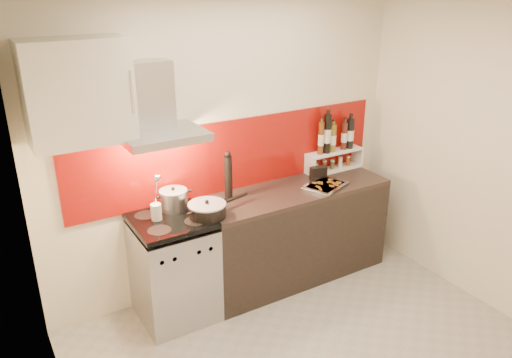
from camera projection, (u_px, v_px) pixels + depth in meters
back_wall at (230, 147)px, 4.37m from camera, size 3.40×0.02×2.60m
left_wall at (59, 279)px, 2.44m from camera, size 0.02×2.80×2.60m
right_wall at (494, 159)px, 4.07m from camera, size 0.02×2.80×2.60m
backsplash at (235, 155)px, 4.41m from camera, size 3.00×0.02×0.64m
range_stove at (174, 269)px, 4.11m from camera, size 0.60×0.60×0.91m
counter at (293, 233)px, 4.68m from camera, size 1.80×0.60×0.90m
range_hood at (156, 111)px, 3.74m from camera, size 0.62×0.50×0.61m
upper_cabinet at (78, 92)px, 3.39m from camera, size 0.70×0.35×0.72m
stock_pot at (174, 200)px, 4.06m from camera, size 0.23×0.23×0.20m
saute_pan at (208, 209)px, 3.96m from camera, size 0.58×0.31×0.14m
utensil_jar at (156, 207)px, 3.87m from camera, size 0.08×0.13×0.41m
pepper_mill at (228, 176)px, 4.22m from camera, size 0.07×0.07×0.44m
step_shelf at (335, 146)px, 4.87m from camera, size 0.62×0.17×0.58m
caddy_box at (318, 174)px, 4.71m from camera, size 0.17×0.09×0.13m
baking_tray at (325, 185)px, 4.56m from camera, size 0.46×0.42×0.03m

